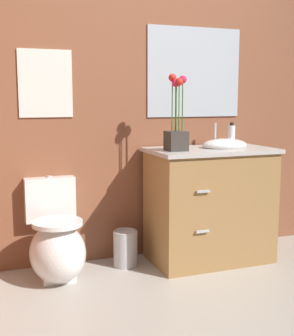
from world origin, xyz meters
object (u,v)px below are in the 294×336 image
at_px(toilet, 56,245).
at_px(flower_vase, 176,126).
at_px(wall_poster, 45,84).
at_px(vanity_cabinet, 210,203).
at_px(wall_mirror, 194,72).
at_px(trash_bin, 125,248).
at_px(soap_bottle, 232,135).

bearing_deg(toilet, flower_vase, -5.57).
bearing_deg(wall_poster, vanity_cabinet, -14.03).
relative_size(wall_poster, wall_mirror, 0.60).
height_order(vanity_cabinet, trash_bin, vanity_cabinet).
relative_size(soap_bottle, trash_bin, 0.69).
bearing_deg(wall_mirror, wall_poster, 180.00).
distance_m(toilet, wall_poster, 1.14).
bearing_deg(toilet, soap_bottle, 1.97).
xyz_separation_m(wall_poster, wall_mirror, (1.17, 0.00, 0.10)).
xyz_separation_m(vanity_cabinet, wall_mirror, (-0.00, 0.29, 1.00)).
height_order(flower_vase, soap_bottle, flower_vase).
relative_size(toilet, trash_bin, 2.54).
distance_m(vanity_cabinet, soap_bottle, 0.56).
distance_m(vanity_cabinet, wall_mirror, 1.04).
relative_size(soap_bottle, wall_mirror, 0.23).
bearing_deg(trash_bin, vanity_cabinet, -8.21).
relative_size(vanity_cabinet, wall_mirror, 1.32).
relative_size(toilet, soap_bottle, 3.68).
distance_m(flower_vase, wall_poster, 0.98).
relative_size(toilet, flower_vase, 1.27).
relative_size(toilet, vanity_cabinet, 0.66).
xyz_separation_m(toilet, wall_poster, (0.00, 0.27, 1.11)).
height_order(toilet, wall_mirror, wall_mirror).
distance_m(vanity_cabinet, trash_bin, 0.73).
bearing_deg(wall_mirror, toilet, -167.16).
bearing_deg(trash_bin, soap_bottle, -1.32).
bearing_deg(flower_vase, soap_bottle, 13.90).
relative_size(soap_bottle, wall_poster, 0.39).
relative_size(flower_vase, trash_bin, 2.00).
bearing_deg(soap_bottle, trash_bin, 178.68).
bearing_deg(flower_vase, wall_poster, 157.82).
bearing_deg(toilet, vanity_cabinet, -1.29).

